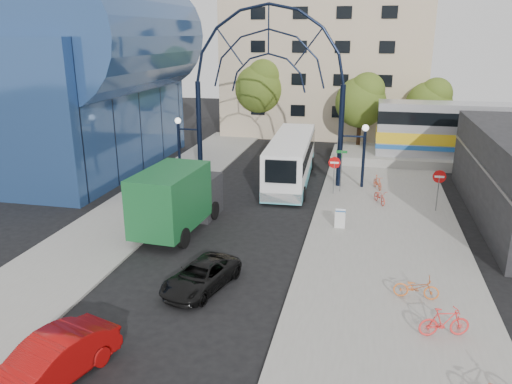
% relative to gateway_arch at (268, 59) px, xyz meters
% --- Properties ---
extents(ground, '(120.00, 120.00, 0.00)m').
position_rel_gateway_arch_xyz_m(ground, '(0.00, -14.00, -8.56)').
color(ground, black).
rests_on(ground, ground).
extents(sidewalk_east, '(8.00, 56.00, 0.12)m').
position_rel_gateway_arch_xyz_m(sidewalk_east, '(8.00, -10.00, -8.50)').
color(sidewalk_east, gray).
rests_on(sidewalk_east, ground).
extents(plaza_west, '(5.00, 50.00, 0.12)m').
position_rel_gateway_arch_xyz_m(plaza_west, '(-6.50, -8.00, -8.50)').
color(plaza_west, gray).
rests_on(plaza_west, ground).
extents(gateway_arch, '(13.64, 0.44, 12.10)m').
position_rel_gateway_arch_xyz_m(gateway_arch, '(0.00, 0.00, 0.00)').
color(gateway_arch, black).
rests_on(gateway_arch, ground).
extents(stop_sign, '(0.80, 0.07, 2.50)m').
position_rel_gateway_arch_xyz_m(stop_sign, '(4.80, -2.00, -6.56)').
color(stop_sign, slate).
rests_on(stop_sign, sidewalk_east).
extents(do_not_enter_sign, '(0.76, 0.07, 2.48)m').
position_rel_gateway_arch_xyz_m(do_not_enter_sign, '(11.00, -4.00, -6.58)').
color(do_not_enter_sign, slate).
rests_on(do_not_enter_sign, sidewalk_east).
extents(street_name_sign, '(0.70, 0.70, 2.80)m').
position_rel_gateway_arch_xyz_m(street_name_sign, '(5.20, -1.40, -6.43)').
color(street_name_sign, slate).
rests_on(street_name_sign, sidewalk_east).
extents(sandwich_board, '(0.55, 0.61, 0.99)m').
position_rel_gateway_arch_xyz_m(sandwich_board, '(5.60, -8.02, -7.81)').
color(sandwich_board, white).
rests_on(sandwich_board, sidewalk_east).
extents(transit_hall, '(16.50, 18.00, 14.50)m').
position_rel_gateway_arch_xyz_m(transit_hall, '(-15.30, 1.00, -1.86)').
color(transit_hall, navy).
rests_on(transit_hall, ground).
extents(apartment_block, '(20.00, 12.10, 14.00)m').
position_rel_gateway_arch_xyz_m(apartment_block, '(2.00, 20.97, -1.55)').
color(apartment_block, '#CCB48D').
rests_on(apartment_block, ground).
extents(tree_north_a, '(4.48, 4.48, 7.00)m').
position_rel_gateway_arch_xyz_m(tree_north_a, '(6.12, 11.93, -3.95)').
color(tree_north_a, '#382314').
rests_on(tree_north_a, ground).
extents(tree_north_b, '(5.12, 5.12, 8.00)m').
position_rel_gateway_arch_xyz_m(tree_north_b, '(-3.88, 15.93, -3.29)').
color(tree_north_b, '#382314').
rests_on(tree_north_b, ground).
extents(tree_north_c, '(4.16, 4.16, 6.50)m').
position_rel_gateway_arch_xyz_m(tree_north_c, '(12.12, 13.93, -4.28)').
color(tree_north_c, '#382314').
rests_on(tree_north_c, ground).
extents(city_bus, '(3.19, 11.80, 3.21)m').
position_rel_gateway_arch_xyz_m(city_bus, '(1.57, 0.61, -6.88)').
color(city_bus, white).
rests_on(city_bus, ground).
extents(green_truck, '(3.07, 7.17, 3.55)m').
position_rel_gateway_arch_xyz_m(green_truck, '(-2.89, -9.82, -6.79)').
color(green_truck, black).
rests_on(green_truck, ground).
extents(black_suv, '(2.87, 4.41, 1.13)m').
position_rel_gateway_arch_xyz_m(black_suv, '(0.38, -15.89, -7.99)').
color(black_suv, black).
rests_on(black_suv, ground).
extents(red_sedan, '(2.82, 4.74, 1.48)m').
position_rel_gateway_arch_xyz_m(red_sedan, '(-2.15, -22.52, -7.82)').
color(red_sedan, '#980A09').
rests_on(red_sedan, ground).
extents(bike_near_a, '(1.12, 1.71, 0.85)m').
position_rel_gateway_arch_xyz_m(bike_near_a, '(7.75, -3.32, -8.01)').
color(bike_near_a, red).
rests_on(bike_near_a, sidewalk_east).
extents(bike_near_b, '(0.90, 1.56, 0.90)m').
position_rel_gateway_arch_xyz_m(bike_near_b, '(7.64, -0.25, -7.98)').
color(bike_near_b, '#E7542E').
rests_on(bike_near_b, sidewalk_east).
extents(bike_far_a, '(1.77, 0.64, 0.92)m').
position_rel_gateway_arch_xyz_m(bike_far_a, '(9.01, -14.97, -7.98)').
color(bike_far_a, orange).
rests_on(bike_far_a, sidewalk_east).
extents(bike_far_b, '(1.86, 0.96, 1.08)m').
position_rel_gateway_arch_xyz_m(bike_far_b, '(9.74, -17.47, -7.90)').
color(bike_far_b, red).
rests_on(bike_far_b, sidewalk_east).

